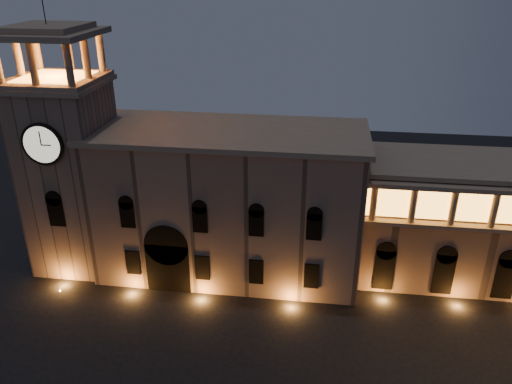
% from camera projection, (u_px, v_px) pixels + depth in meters
% --- Properties ---
extents(government_building, '(30.80, 12.80, 17.60)m').
position_uv_depth(government_building, '(228.00, 202.00, 58.04)').
color(government_building, '#876B58').
rests_on(government_building, ground).
extents(clock_tower, '(9.80, 9.80, 32.40)m').
position_uv_depth(clock_tower, '(70.00, 168.00, 57.86)').
color(clock_tower, '#876B58').
rests_on(clock_tower, ground).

